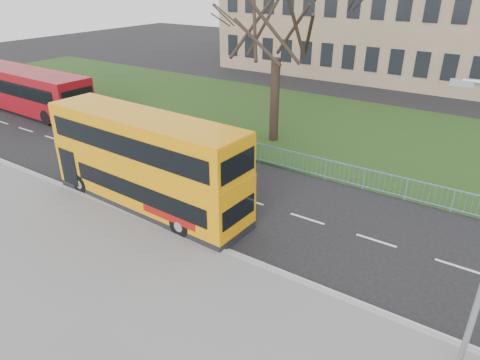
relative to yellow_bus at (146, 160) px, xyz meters
The scene contains 9 objects.
ground 4.15m from the yellow_bus, ahead, with size 120.00×120.00×0.00m, color black.
pavement 7.56m from the yellow_bus, 61.30° to the right, with size 80.00×10.50×0.12m, color slate.
kerb 4.26m from the yellow_bus, 18.32° to the right, with size 80.00×0.20×0.14m, color gray.
grass_verge 15.26m from the yellow_bus, 76.69° to the left, with size 80.00×15.40×0.08m, color #233A15.
guard_railing 8.00m from the yellow_bus, 63.58° to the left, with size 40.00×0.12×1.10m, color #6C9AC0, non-canonical shape.
bare_tree 11.10m from the yellow_bus, 87.38° to the left, with size 8.41×8.41×12.01m, color black, non-canonical shape.
civic_building 35.75m from the yellow_bus, 92.46° to the left, with size 30.00×15.00×14.00m, color #7C664E.
yellow_bus is the anchor object (origin of this frame).
red_bus 18.78m from the yellow_bus, 162.46° to the left, with size 11.95×3.00×3.13m.
Camera 1 is at (9.43, -12.28, 9.50)m, focal length 32.00 mm.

